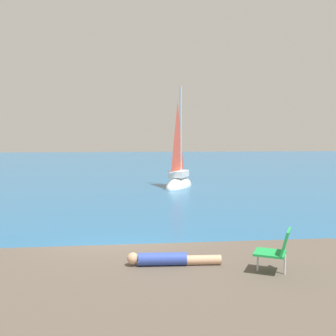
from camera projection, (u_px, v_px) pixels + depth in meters
The scene contains 7 objects.
ground_plane at pixel (124, 261), 10.30m from camera, with size 160.00×160.00×0.00m, color #236093.
shore_ledge at pixel (175, 304), 6.61m from camera, with size 8.16×4.65×0.83m, color brown.
boulder_seaward at pixel (138, 285), 8.59m from camera, with size 1.36×1.09×0.75m, color #4A413C.
boulder_inland at pixel (144, 276), 9.15m from camera, with size 0.83×0.66×0.46m, color brown.
sailboat_near at pixel (179, 181), 25.73m from camera, with size 2.80×3.97×7.21m.
person_sunbather at pixel (169, 259), 7.34m from camera, with size 1.76×0.30×0.25m.
beach_chair at pixel (277, 249), 6.88m from camera, with size 0.75×0.71×0.80m.
Camera 1 is at (0.03, -10.15, 3.21)m, focal length 42.07 mm.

